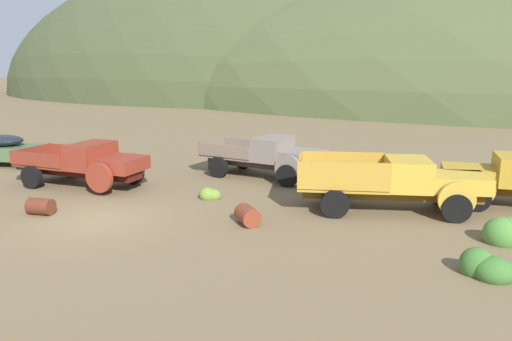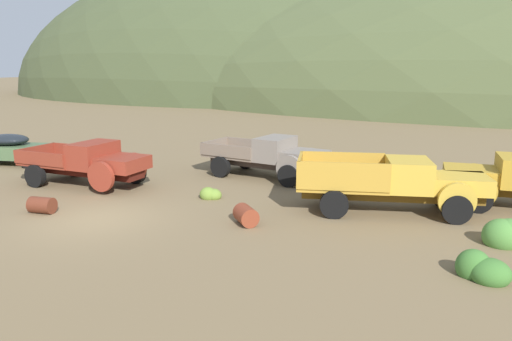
{
  "view_description": "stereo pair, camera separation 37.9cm",
  "coord_description": "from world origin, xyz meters",
  "px_view_note": "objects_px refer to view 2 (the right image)",
  "views": [
    {
      "loc": [
        9.96,
        -12.71,
        5.07
      ],
      "look_at": [
        4.39,
        3.53,
        1.28
      ],
      "focal_mm": 33.79,
      "sensor_mm": 36.0,
      "label": 1
    },
    {
      "loc": [
        10.32,
        -12.58,
        5.07
      ],
      "look_at": [
        4.39,
        3.53,
        1.28
      ],
      "focal_mm": 33.79,
      "sensor_mm": 36.0,
      "label": 2
    }
  ],
  "objects_px": {
    "truck_faded_yellow": "(403,184)",
    "oil_drum_spare": "(42,205)",
    "car_weathered_green": "(15,149)",
    "oil_drum_tipped": "(246,215)",
    "truck_primer_gray": "(274,157)",
    "truck_rust_red": "(93,163)"
  },
  "relations": [
    {
      "from": "oil_drum_spare",
      "to": "oil_drum_tipped",
      "type": "distance_m",
      "value": 7.23
    },
    {
      "from": "truck_rust_red",
      "to": "truck_faded_yellow",
      "type": "relative_size",
      "value": 0.87
    },
    {
      "from": "oil_drum_spare",
      "to": "oil_drum_tipped",
      "type": "relative_size",
      "value": 0.85
    },
    {
      "from": "truck_primer_gray",
      "to": "oil_drum_tipped",
      "type": "bearing_deg",
      "value": -68.64
    },
    {
      "from": "truck_faded_yellow",
      "to": "oil_drum_spare",
      "type": "height_order",
      "value": "truck_faded_yellow"
    },
    {
      "from": "truck_primer_gray",
      "to": "car_weathered_green",
      "type": "bearing_deg",
      "value": -162.12
    },
    {
      "from": "car_weathered_green",
      "to": "oil_drum_spare",
      "type": "distance_m",
      "value": 9.8
    },
    {
      "from": "truck_primer_gray",
      "to": "truck_faded_yellow",
      "type": "distance_m",
      "value": 6.74
    },
    {
      "from": "truck_rust_red",
      "to": "truck_primer_gray",
      "type": "distance_m",
      "value": 7.84
    },
    {
      "from": "truck_faded_yellow",
      "to": "oil_drum_tipped",
      "type": "height_order",
      "value": "truck_faded_yellow"
    },
    {
      "from": "truck_rust_red",
      "to": "oil_drum_tipped",
      "type": "distance_m",
      "value": 8.34
    },
    {
      "from": "oil_drum_tipped",
      "to": "truck_primer_gray",
      "type": "bearing_deg",
      "value": 100.37
    },
    {
      "from": "truck_primer_gray",
      "to": "oil_drum_spare",
      "type": "height_order",
      "value": "truck_primer_gray"
    },
    {
      "from": "truck_primer_gray",
      "to": "truck_rust_red",
      "type": "bearing_deg",
      "value": -138.26
    },
    {
      "from": "truck_primer_gray",
      "to": "oil_drum_tipped",
      "type": "distance_m",
      "value": 6.65
    },
    {
      "from": "oil_drum_spare",
      "to": "oil_drum_tipped",
      "type": "height_order",
      "value": "oil_drum_tipped"
    },
    {
      "from": "oil_drum_tipped",
      "to": "oil_drum_spare",
      "type": "bearing_deg",
      "value": -169.51
    },
    {
      "from": "truck_rust_red",
      "to": "truck_faded_yellow",
      "type": "height_order",
      "value": "truck_faded_yellow"
    },
    {
      "from": "car_weathered_green",
      "to": "truck_faded_yellow",
      "type": "xyz_separation_m",
      "value": [
        19.32,
        -1.78,
        0.2
      ]
    },
    {
      "from": "truck_primer_gray",
      "to": "truck_faded_yellow",
      "type": "xyz_separation_m",
      "value": [
        5.82,
        -3.41,
        0.03
      ]
    },
    {
      "from": "truck_faded_yellow",
      "to": "oil_drum_spare",
      "type": "relative_size",
      "value": 7.41
    },
    {
      "from": "car_weathered_green",
      "to": "truck_primer_gray",
      "type": "bearing_deg",
      "value": -4.11
    }
  ]
}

